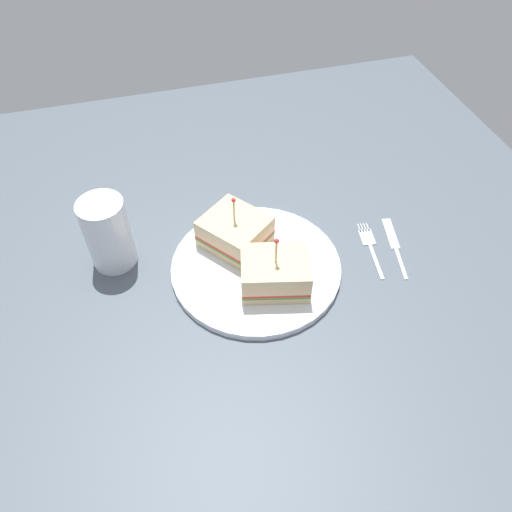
{
  "coord_description": "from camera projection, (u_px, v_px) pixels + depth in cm",
  "views": [
    {
      "loc": [
        -13.93,
        -48.9,
        59.54
      ],
      "look_at": [
        0.0,
        0.0,
        3.14
      ],
      "focal_mm": 35.05,
      "sensor_mm": 36.0,
      "label": 1
    }
  ],
  "objects": [
    {
      "name": "plate",
      "position": [
        256.0,
        267.0,
        0.78
      ],
      "size": [
        26.35,
        26.35,
        1.14
      ],
      "primitive_type": "cylinder",
      "color": "white",
      "rests_on": "ground_plane"
    },
    {
      "name": "knife",
      "position": [
        394.0,
        243.0,
        0.82
      ],
      "size": [
        3.95,
        13.43,
        0.35
      ],
      "color": "silver",
      "rests_on": "ground_plane"
    },
    {
      "name": "ground_plane",
      "position": [
        256.0,
        273.0,
        0.79
      ],
      "size": [
        115.08,
        115.08,
        2.0
      ],
      "primitive_type": "cube",
      "color": "#4C5660"
    },
    {
      "name": "drink_glass",
      "position": [
        109.0,
        237.0,
        0.76
      ],
      "size": [
        6.91,
        6.91,
        11.88
      ],
      "color": "gold",
      "rests_on": "ground_plane"
    },
    {
      "name": "sandwich_half_front",
      "position": [
        275.0,
        273.0,
        0.73
      ],
      "size": [
        11.46,
        9.77,
        9.77
      ],
      "color": "beige",
      "rests_on": "plate"
    },
    {
      "name": "sandwich_half_back",
      "position": [
        235.0,
        231.0,
        0.79
      ],
      "size": [
        12.52,
        12.67,
        9.44
      ],
      "color": "beige",
      "rests_on": "plate"
    },
    {
      "name": "fork",
      "position": [
        369.0,
        243.0,
        0.82
      ],
      "size": [
        3.12,
        12.38,
        0.35
      ],
      "color": "silver",
      "rests_on": "ground_plane"
    }
  ]
}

